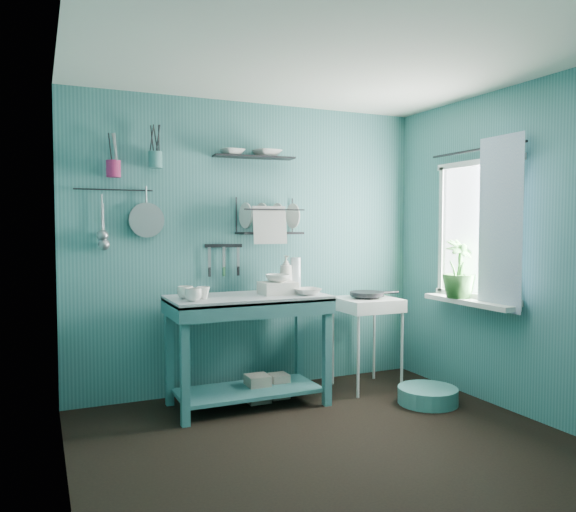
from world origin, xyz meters
name	(u,v)px	position (x,y,z in m)	size (l,w,h in m)	color
floor	(335,448)	(0.00, 0.00, 0.00)	(3.20, 3.20, 0.00)	black
ceiling	(336,55)	(0.00, 0.00, 2.50)	(3.20, 3.20, 0.00)	silver
wall_back	(253,247)	(0.00, 1.50, 1.25)	(3.20, 3.20, 0.00)	#366E6E
wall_front	(522,273)	(0.00, -1.50, 1.25)	(3.20, 3.20, 0.00)	#366E6E
wall_left	(64,262)	(-1.60, 0.00, 1.25)	(3.00, 3.00, 0.00)	#366E6E
wall_right	(522,250)	(1.60, 0.00, 1.25)	(3.00, 3.00, 0.00)	#366E6E
work_counter	(248,351)	(-0.21, 1.04, 0.44)	(1.25, 0.62, 0.88)	#367072
mug_left	(193,295)	(-0.69, 0.88, 0.93)	(0.12, 0.12, 0.10)	silver
mug_mid	(203,293)	(-0.59, 0.98, 0.93)	(0.10, 0.10, 0.09)	silver
mug_right	(185,293)	(-0.71, 1.04, 0.93)	(0.12, 0.12, 0.10)	silver
wash_tub	(278,288)	(0.04, 1.02, 0.93)	(0.28, 0.22, 0.10)	silver
tub_bowl	(278,278)	(0.04, 1.02, 1.01)	(0.20, 0.20, 0.06)	silver
soap_bottle	(286,273)	(0.21, 1.24, 1.03)	(0.12, 0.12, 0.30)	silver
water_bottle	(296,273)	(0.31, 1.26, 1.02)	(0.09, 0.09, 0.28)	silver
counter_bowl	(307,292)	(0.24, 0.89, 0.91)	(0.22, 0.22, 0.05)	silver
hotplate_stand	(367,343)	(0.91, 1.07, 0.40)	(0.50, 0.50, 0.80)	silver
frying_pan	(367,294)	(0.91, 1.07, 0.84)	(0.30, 0.30, 0.04)	black
knife_strip	(223,246)	(-0.28, 1.47, 1.26)	(0.32, 0.02, 0.03)	black
dish_rack	(270,216)	(0.11, 1.37, 1.52)	(0.55, 0.24, 0.32)	black
upper_shelf	(254,157)	(-0.02, 1.40, 2.02)	(0.70, 0.18, 0.01)	black
shelf_bowl_left	(232,151)	(-0.21, 1.40, 2.06)	(0.20, 0.20, 0.05)	silver
shelf_bowl_right	(267,151)	(0.10, 1.40, 2.08)	(0.24, 0.24, 0.06)	silver
utensil_cup_magenta	(113,169)	(-1.18, 1.42, 1.88)	(0.11, 0.11, 0.13)	#AB1F54
utensil_cup_teal	(155,160)	(-0.85, 1.42, 1.96)	(0.11, 0.11, 0.13)	#397674
colander	(147,220)	(-0.92, 1.45, 1.48)	(0.28, 0.28, 0.03)	gray
ladle_outer	(102,214)	(-1.26, 1.46, 1.53)	(0.01, 0.01, 0.30)	gray
ladle_inner	(103,223)	(-1.25, 1.46, 1.46)	(0.01, 0.01, 0.30)	gray
hook_rail	(114,190)	(-1.17, 1.47, 1.72)	(0.01, 0.01, 0.60)	black
window_glass	(478,230)	(1.59, 0.45, 1.40)	(1.10, 1.10, 0.00)	white
windowsill	(469,302)	(1.50, 0.45, 0.81)	(0.16, 0.95, 0.04)	silver
curtain	(500,224)	(1.52, 0.15, 1.45)	(1.35, 1.35, 0.00)	white
curtain_rod	(475,150)	(1.54, 0.45, 2.05)	(0.02, 0.02, 1.05)	black
potted_plant	(459,269)	(1.49, 0.57, 1.07)	(0.27, 0.27, 0.49)	#33712D
storage_tin_large	(258,388)	(-0.11, 1.09, 0.11)	(0.18, 0.18, 0.22)	gray
storage_tin_small	(279,386)	(0.09, 1.12, 0.10)	(0.15, 0.15, 0.20)	gray
floor_basin	(428,395)	(1.13, 0.49, 0.07)	(0.48, 0.48, 0.13)	teal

